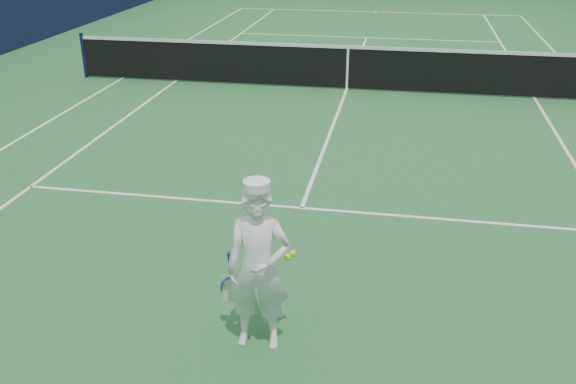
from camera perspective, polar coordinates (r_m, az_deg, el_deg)
The scene contains 4 objects.
ground at distance 14.92m, azimuth 5.23°, elevation 9.05°, with size 80.00×80.00×0.00m, color #266431.
court_markings at distance 14.92m, azimuth 5.23°, elevation 9.06°, with size 11.03×23.83×0.01m.
tennis_net at distance 14.79m, azimuth 5.32°, elevation 11.12°, with size 12.88×0.09×1.07m.
tennis_player at distance 5.91m, azimuth -2.66°, elevation -6.76°, with size 0.77×0.46×1.69m.
Camera 1 is at (1.27, -14.36, 3.86)m, focal length 40.00 mm.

